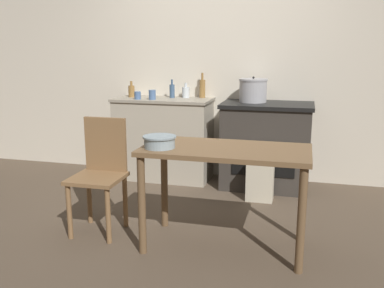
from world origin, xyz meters
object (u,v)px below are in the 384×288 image
Objects in this scene: bottle_mid_left at (172,91)px; cup_center_right at (138,95)px; bottle_far_left at (186,92)px; stove at (266,145)px; stock_pot at (253,90)px; flour_sack at (260,182)px; work_table at (225,164)px; bottle_left at (131,91)px; chair at (101,171)px; bottle_center_left at (202,88)px; cup_center at (152,95)px; mixing_bowl_large at (160,141)px.

bottle_mid_left reaches higher than cup_center_right.
bottle_far_left is 0.55m from cup_center_right.
stove is 3.14× the size of stock_pot.
cup_center_right is (-0.47, -0.28, -0.02)m from bottle_far_left.
work_table is at bearing -97.91° from flour_sack.
bottle_left is 0.88× the size of bottle_mid_left.
bottle_center_left is at bearing 74.82° from chair.
bottle_left is 0.65× the size of bottle_center_left.
bottle_mid_left is 0.34m from bottle_center_left.
cup_center reaches higher than flour_sack.
bottle_far_left is at bearing 31.17° from cup_center_right.
stock_pot is at bearing 8.62° from cup_center.
flour_sack is 2.25× the size of bottle_far_left.
stock_pot is at bearing 8.38° from cup_center_right.
stove is 9.11× the size of cup_center.
work_table is at bearing -48.63° from cup_center_right.
chair reaches higher than work_table.
bottle_mid_left is at bearing 85.50° from chair.
flour_sack is at bearing -90.94° from stove.
cup_center_right is (-0.79, 1.53, 0.15)m from mixing_bowl_large.
bottle_far_left is (-0.32, 1.82, 0.17)m from mixing_bowl_large.
stock_pot is at bearing 90.13° from work_table.
bottle_center_left is (0.33, 0.09, 0.03)m from bottle_mid_left.
bottle_far_left is (-0.77, 0.10, -0.05)m from stock_pot.
bottle_center_left is at bearing 164.56° from stove.
mixing_bowl_large is 1.89m from bottle_center_left.
cup_center reaches higher than cup_center_right.
cup_center is at bearing 164.71° from flour_sack.
work_table is at bearing -71.23° from bottle_center_left.
stove is 1.03× the size of chair.
cup_center_right is at bearing -174.73° from stove.
bottle_left is 2.14× the size of cup_center_right.
bottle_center_left is 0.73m from cup_center_right.
cup_center is at bearing -146.73° from bottle_center_left.
chair reaches higher than flour_sack.
flour_sack is at bearing 40.44° from chair.
work_table is 1.31× the size of chair.
stock_pot is (-0.00, 1.59, 0.38)m from work_table.
chair is 3.29× the size of bottle_center_left.
bottle_center_left reaches higher than work_table.
cup_center reaches higher than chair.
cup_center_right is (-0.32, -0.25, -0.04)m from bottle_mid_left.
flour_sack is 1.63m from cup_center_right.
bottle_center_left reaches higher than flour_sack.
cup_center is (0.31, -0.17, -0.02)m from bottle_left.
work_table is 0.50m from mixing_bowl_large.
chair is at bearing -123.98° from stock_pot.
bottle_center_left is at bearing 10.56° from bottle_left.
bottle_mid_left is at bearing 173.80° from stove.
work_table is (-0.16, -1.54, 0.19)m from stove.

